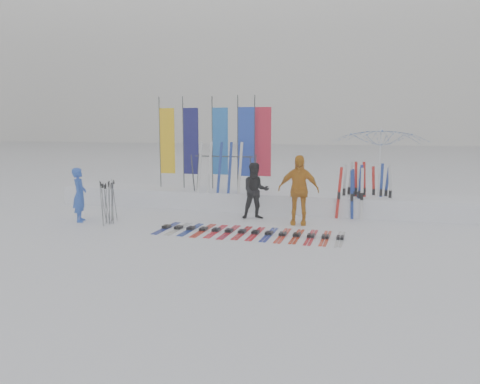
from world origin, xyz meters
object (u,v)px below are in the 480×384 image
(person_black, at_px, (256,191))
(ski_rack, at_px, (224,168))
(person_blue, at_px, (80,195))
(person_yellow, at_px, (298,190))
(ski_row, at_px, (249,232))
(tent_canopy, at_px, (379,170))

(person_black, height_order, ski_rack, ski_rack)
(person_blue, xyz_separation_m, person_black, (4.84, 1.80, 0.06))
(ski_rack, bearing_deg, person_blue, -138.95)
(person_yellow, bearing_deg, ski_row, -128.41)
(person_blue, height_order, tent_canopy, tent_canopy)
(person_yellow, height_order, ski_row, person_yellow)
(person_blue, relative_size, tent_canopy, 0.51)
(tent_canopy, xyz_separation_m, ski_row, (-3.22, -3.99, -1.36))
(person_blue, bearing_deg, person_black, -95.05)
(person_black, height_order, tent_canopy, tent_canopy)
(person_yellow, distance_m, ski_rack, 3.24)
(person_yellow, xyz_separation_m, tent_canopy, (2.19, 2.47, 0.41))
(person_yellow, relative_size, ski_rack, 0.97)
(person_yellow, height_order, tent_canopy, tent_canopy)
(person_black, bearing_deg, ski_row, -102.57)
(person_blue, height_order, ski_rack, ski_rack)
(tent_canopy, height_order, ski_rack, tent_canopy)
(person_black, distance_m, tent_canopy, 4.12)
(person_blue, height_order, person_yellow, person_yellow)
(person_blue, bearing_deg, tent_canopy, -90.98)
(person_blue, height_order, person_black, person_black)
(person_yellow, relative_size, tent_canopy, 0.64)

